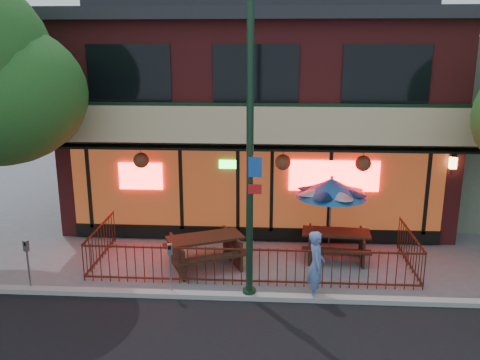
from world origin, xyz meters
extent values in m
plane|color=gray|center=(0.00, 0.00, 0.00)|extent=(80.00, 80.00, 0.00)
cube|color=#999993|center=(0.00, -0.50, 0.06)|extent=(80.00, 0.25, 0.12)
cube|color=maroon|center=(0.00, 7.20, 3.25)|extent=(12.00, 8.00, 6.50)
cube|color=#59230F|center=(0.00, 3.18, 1.65)|extent=(11.00, 0.06, 2.60)
cube|color=#FF0C0C|center=(2.30, 3.10, 2.10)|extent=(2.60, 0.04, 0.90)
cube|color=#FF0C0C|center=(-3.40, 3.10, 2.00)|extent=(1.30, 0.04, 0.80)
cube|color=tan|center=(0.00, 2.70, 3.55)|extent=(12.20, 1.33, 1.26)
cube|color=black|center=(-3.60, 3.18, 5.00)|extent=(2.40, 0.06, 1.60)
cube|color=black|center=(0.00, 3.18, 5.00)|extent=(2.40, 0.06, 1.60)
cube|color=black|center=(3.60, 3.18, 5.00)|extent=(2.40, 0.06, 1.60)
cube|color=black|center=(0.00, 3.15, 0.25)|extent=(11.00, 0.12, 0.40)
cube|color=#FFC672|center=(5.60, 3.02, 2.55)|extent=(0.18, 0.18, 0.32)
cube|color=#4C1C10|center=(0.00, 0.20, 0.95)|extent=(8.40, 0.04, 0.04)
cube|color=#4C1C10|center=(0.00, 0.20, 0.12)|extent=(8.40, 0.04, 0.04)
cube|color=#4C1C10|center=(-4.20, 1.50, 0.95)|extent=(0.04, 2.60, 0.04)
cube|color=#4C1C10|center=(4.20, 1.50, 0.95)|extent=(0.04, 2.60, 0.04)
cylinder|color=#4C1C10|center=(0.00, 0.20, 0.50)|extent=(0.02, 0.02, 1.00)
cylinder|color=#15301F|center=(0.00, -0.40, 3.50)|extent=(0.16, 0.16, 7.00)
cylinder|color=#15301F|center=(0.00, -0.40, 0.10)|extent=(0.32, 0.32, 0.20)
cube|color=#194CB2|center=(0.12, -0.55, 3.20)|extent=(0.30, 0.02, 0.45)
cube|color=red|center=(0.12, -0.55, 2.70)|extent=(0.30, 0.02, 0.22)
cube|color=#3A2115|center=(-1.96, 0.94, 0.41)|extent=(0.65, 1.34, 0.82)
cube|color=#3A2115|center=(-0.55, 1.58, 0.41)|extent=(0.65, 1.34, 0.82)
cube|color=#3A2115|center=(-1.25, 1.26, 0.82)|extent=(2.15, 1.57, 0.07)
cube|color=#3A2115|center=(-1.00, 0.71, 0.49)|extent=(1.94, 1.10, 0.06)
cube|color=#3A2115|center=(-1.50, 1.81, 0.49)|extent=(1.94, 1.10, 0.06)
cube|color=#311B11|center=(1.58, 2.09, 0.38)|extent=(0.17, 1.33, 0.76)
cube|color=#311B11|center=(3.01, 1.96, 0.38)|extent=(0.17, 1.33, 0.76)
cube|color=#311B11|center=(2.30, 2.02, 0.76)|extent=(1.90, 0.92, 0.06)
cube|color=#311B11|center=(2.25, 1.46, 0.45)|extent=(1.86, 0.44, 0.05)
cube|color=#311B11|center=(2.35, 2.58, 0.45)|extent=(1.86, 0.44, 0.05)
cylinder|color=gray|center=(2.16, 2.40, 1.04)|extent=(0.05, 0.05, 2.09)
cone|color=#1C549C|center=(2.16, 2.40, 1.95)|extent=(2.00, 2.00, 0.52)
sphere|color=gray|center=(2.16, 2.40, 2.23)|extent=(0.09, 0.09, 0.09)
imported|color=#5D7DBB|center=(1.55, -0.35, 0.83)|extent=(0.41, 0.62, 1.67)
cylinder|color=gray|center=(-1.86, -0.40, 0.52)|extent=(0.05, 0.05, 1.05)
cube|color=gray|center=(-1.86, -0.40, 1.16)|extent=(0.14, 0.12, 0.27)
cube|color=black|center=(-1.86, -0.45, 1.22)|extent=(0.07, 0.03, 0.10)
cylinder|color=gray|center=(-5.31, -0.40, 0.52)|extent=(0.05, 0.05, 1.05)
cube|color=gray|center=(-5.31, -0.40, 1.16)|extent=(0.14, 0.13, 0.27)
cube|color=black|center=(-5.31, -0.45, 1.22)|extent=(0.07, 0.03, 0.10)
camera|label=1|loc=(0.46, -11.29, 5.77)|focal=38.00mm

